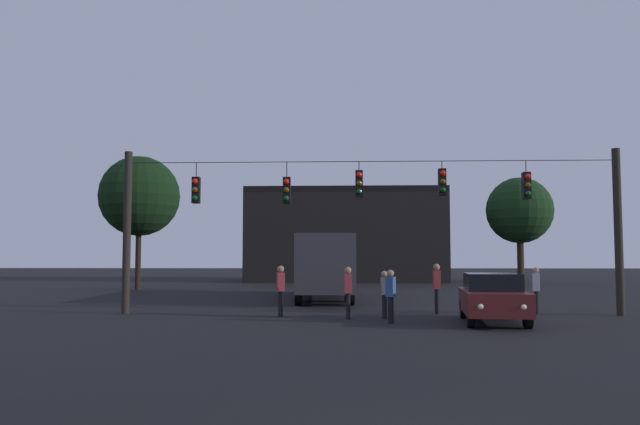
{
  "coord_description": "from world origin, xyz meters",
  "views": [
    {
      "loc": [
        -0.83,
        -6.06,
        2.03
      ],
      "look_at": [
        -1.84,
        19.06,
        3.8
      ],
      "focal_mm": 35.53,
      "sensor_mm": 36.0,
      "label": 1
    }
  ],
  "objects_px": {
    "pedestrian_near_bus": "(437,285)",
    "pedestrian_crossing_right": "(536,288)",
    "pedestrian_trailing": "(384,292)",
    "tree_behind_building": "(139,196)",
    "city_bus": "(322,260)",
    "car_near_right": "(493,297)",
    "tree_left_silhouette": "(520,211)",
    "pedestrian_far_side": "(281,288)",
    "pedestrian_crossing_left": "(391,293)",
    "pedestrian_crossing_center": "(348,289)"
  },
  "relations": [
    {
      "from": "car_near_right",
      "to": "pedestrian_crossing_center",
      "type": "height_order",
      "value": "pedestrian_crossing_center"
    },
    {
      "from": "city_bus",
      "to": "pedestrian_trailing",
      "type": "bearing_deg",
      "value": -76.45
    },
    {
      "from": "tree_behind_building",
      "to": "pedestrian_crossing_center",
      "type": "bearing_deg",
      "value": -54.43
    },
    {
      "from": "car_near_right",
      "to": "tree_left_silhouette",
      "type": "relative_size",
      "value": 0.52
    },
    {
      "from": "city_bus",
      "to": "tree_behind_building",
      "type": "relative_size",
      "value": 1.33
    },
    {
      "from": "pedestrian_crossing_left",
      "to": "tree_left_silhouette",
      "type": "height_order",
      "value": "tree_left_silhouette"
    },
    {
      "from": "pedestrian_crossing_left",
      "to": "pedestrian_crossing_right",
      "type": "bearing_deg",
      "value": 31.83
    },
    {
      "from": "car_near_right",
      "to": "pedestrian_far_side",
      "type": "distance_m",
      "value": 7.0
    },
    {
      "from": "pedestrian_crossing_center",
      "to": "tree_left_silhouette",
      "type": "relative_size",
      "value": 0.2
    },
    {
      "from": "pedestrian_near_bus",
      "to": "pedestrian_crossing_left",
      "type": "bearing_deg",
      "value": -119.85
    },
    {
      "from": "pedestrian_near_bus",
      "to": "pedestrian_far_side",
      "type": "distance_m",
      "value": 5.61
    },
    {
      "from": "city_bus",
      "to": "tree_left_silhouette",
      "type": "relative_size",
      "value": 1.3
    },
    {
      "from": "pedestrian_crossing_center",
      "to": "pedestrian_far_side",
      "type": "height_order",
      "value": "pedestrian_far_side"
    },
    {
      "from": "city_bus",
      "to": "car_near_right",
      "type": "relative_size",
      "value": 2.48
    },
    {
      "from": "pedestrian_crossing_right",
      "to": "pedestrian_near_bus",
      "type": "xyz_separation_m",
      "value": [
        -3.54,
        -0.1,
        0.08
      ]
    },
    {
      "from": "pedestrian_crossing_left",
      "to": "pedestrian_crossing_right",
      "type": "relative_size",
      "value": 0.98
    },
    {
      "from": "pedestrian_crossing_left",
      "to": "pedestrian_crossing_center",
      "type": "bearing_deg",
      "value": 135.67
    },
    {
      "from": "tree_behind_building",
      "to": "pedestrian_trailing",
      "type": "bearing_deg",
      "value": -51.84
    },
    {
      "from": "car_near_right",
      "to": "tree_left_silhouette",
      "type": "height_order",
      "value": "tree_left_silhouette"
    },
    {
      "from": "car_near_right",
      "to": "pedestrian_far_side",
      "type": "height_order",
      "value": "pedestrian_far_side"
    },
    {
      "from": "pedestrian_near_bus",
      "to": "pedestrian_trailing",
      "type": "relative_size",
      "value": 1.13
    },
    {
      "from": "pedestrian_crossing_left",
      "to": "pedestrian_near_bus",
      "type": "distance_m",
      "value": 3.77
    },
    {
      "from": "car_near_right",
      "to": "pedestrian_crossing_right",
      "type": "height_order",
      "value": "pedestrian_crossing_right"
    },
    {
      "from": "car_near_right",
      "to": "pedestrian_crossing_center",
      "type": "xyz_separation_m",
      "value": [
        -4.47,
        1.0,
        0.17
      ]
    },
    {
      "from": "pedestrian_crossing_left",
      "to": "pedestrian_near_bus",
      "type": "relative_size",
      "value": 0.92
    },
    {
      "from": "pedestrian_crossing_left",
      "to": "pedestrian_crossing_right",
      "type": "height_order",
      "value": "pedestrian_crossing_right"
    },
    {
      "from": "pedestrian_crossing_left",
      "to": "pedestrian_trailing",
      "type": "height_order",
      "value": "pedestrian_crossing_left"
    },
    {
      "from": "pedestrian_trailing",
      "to": "tree_behind_building",
      "type": "xyz_separation_m",
      "value": [
        -14.22,
        18.1,
        4.95
      ]
    },
    {
      "from": "pedestrian_crossing_center",
      "to": "pedestrian_crossing_right",
      "type": "xyz_separation_m",
      "value": [
        6.72,
        2.09,
        -0.03
      ]
    },
    {
      "from": "pedestrian_near_bus",
      "to": "pedestrian_crossing_right",
      "type": "bearing_deg",
      "value": 1.58
    },
    {
      "from": "car_near_right",
      "to": "pedestrian_crossing_center",
      "type": "relative_size",
      "value": 2.63
    },
    {
      "from": "city_bus",
      "to": "tree_behind_building",
      "type": "distance_m",
      "value": 14.88
    },
    {
      "from": "pedestrian_crossing_left",
      "to": "tree_left_silhouette",
      "type": "xyz_separation_m",
      "value": [
        12.89,
        32.7,
        4.9
      ]
    },
    {
      "from": "city_bus",
      "to": "pedestrian_crossing_center",
      "type": "bearing_deg",
      "value": -83.18
    },
    {
      "from": "car_near_right",
      "to": "pedestrian_near_bus",
      "type": "xyz_separation_m",
      "value": [
        -1.29,
        2.99,
        0.22
      ]
    },
    {
      "from": "pedestrian_crossing_center",
      "to": "pedestrian_crossing_right",
      "type": "relative_size",
      "value": 1.03
    },
    {
      "from": "pedestrian_trailing",
      "to": "car_near_right",
      "type": "bearing_deg",
      "value": -18.73
    },
    {
      "from": "city_bus",
      "to": "tree_behind_building",
      "type": "height_order",
      "value": "tree_behind_building"
    },
    {
      "from": "pedestrian_near_bus",
      "to": "pedestrian_far_side",
      "type": "height_order",
      "value": "pedestrian_near_bus"
    },
    {
      "from": "car_near_right",
      "to": "pedestrian_trailing",
      "type": "bearing_deg",
      "value": 161.27
    },
    {
      "from": "tree_left_silhouette",
      "to": "car_near_right",
      "type": "bearing_deg",
      "value": -106.71
    },
    {
      "from": "pedestrian_trailing",
      "to": "tree_behind_building",
      "type": "distance_m",
      "value": 23.54
    },
    {
      "from": "tree_left_silhouette",
      "to": "city_bus",
      "type": "bearing_deg",
      "value": -125.83
    },
    {
      "from": "pedestrian_crossing_center",
      "to": "pedestrian_crossing_right",
      "type": "bearing_deg",
      "value": 17.26
    },
    {
      "from": "pedestrian_far_side",
      "to": "tree_left_silhouette",
      "type": "height_order",
      "value": "tree_left_silhouette"
    },
    {
      "from": "pedestrian_crossing_left",
      "to": "pedestrian_far_side",
      "type": "relative_size",
      "value": 0.95
    },
    {
      "from": "pedestrian_crossing_right",
      "to": "pedestrian_trailing",
      "type": "bearing_deg",
      "value": -160.27
    },
    {
      "from": "pedestrian_crossing_right",
      "to": "tree_left_silhouette",
      "type": "relative_size",
      "value": 0.19
    },
    {
      "from": "car_near_right",
      "to": "tree_behind_building",
      "type": "bearing_deg",
      "value": 132.32
    },
    {
      "from": "car_near_right",
      "to": "tree_left_silhouette",
      "type": "bearing_deg",
      "value": 73.29
    }
  ]
}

